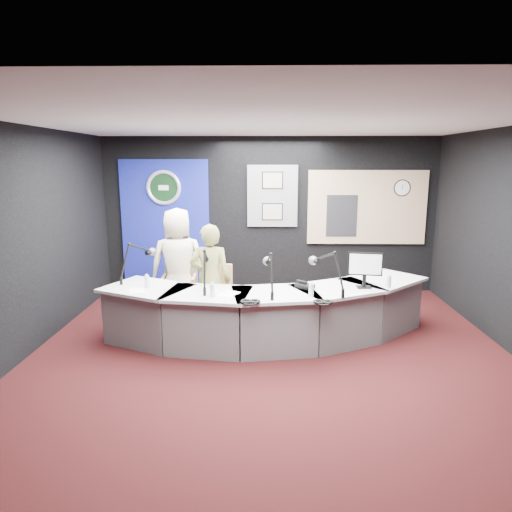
{
  "coord_description": "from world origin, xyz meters",
  "views": [
    {
      "loc": [
        -0.07,
        -5.26,
        2.36
      ],
      "look_at": [
        -0.2,
        0.8,
        1.1
      ],
      "focal_mm": 32.0,
      "sensor_mm": 36.0,
      "label": 1
    }
  ],
  "objects_px": {
    "person_man": "(178,264)",
    "person_woman": "(210,280)",
    "armchair_left": "(179,284)",
    "broadcast_desk": "(267,313)",
    "armchair_right": "(211,300)"
  },
  "relations": [
    {
      "from": "person_man",
      "to": "person_woman",
      "type": "bearing_deg",
      "value": 119.54
    },
    {
      "from": "armchair_left",
      "to": "person_woman",
      "type": "relative_size",
      "value": 0.68
    },
    {
      "from": "broadcast_desk",
      "to": "armchair_left",
      "type": "bearing_deg",
      "value": 146.75
    },
    {
      "from": "armchair_left",
      "to": "armchair_right",
      "type": "distance_m",
      "value": 0.89
    },
    {
      "from": "person_woman",
      "to": "armchair_left",
      "type": "bearing_deg",
      "value": -48.67
    },
    {
      "from": "armchair_left",
      "to": "armchair_right",
      "type": "bearing_deg",
      "value": -53.58
    },
    {
      "from": "person_man",
      "to": "person_woman",
      "type": "relative_size",
      "value": 1.09
    },
    {
      "from": "person_woman",
      "to": "broadcast_desk",
      "type": "bearing_deg",
      "value": 167.53
    },
    {
      "from": "person_man",
      "to": "person_woman",
      "type": "xyz_separation_m",
      "value": [
        0.57,
        -0.68,
        -0.07
      ]
    },
    {
      "from": "armchair_right",
      "to": "person_man",
      "type": "distance_m",
      "value": 0.96
    },
    {
      "from": "person_woman",
      "to": "person_man",
      "type": "bearing_deg",
      "value": -48.67
    },
    {
      "from": "person_man",
      "to": "armchair_right",
      "type": "bearing_deg",
      "value": 119.54
    },
    {
      "from": "armchair_right",
      "to": "person_woman",
      "type": "relative_size",
      "value": 0.63
    },
    {
      "from": "armchair_left",
      "to": "person_man",
      "type": "distance_m",
      "value": 0.32
    },
    {
      "from": "person_man",
      "to": "person_woman",
      "type": "height_order",
      "value": "person_man"
    }
  ]
}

